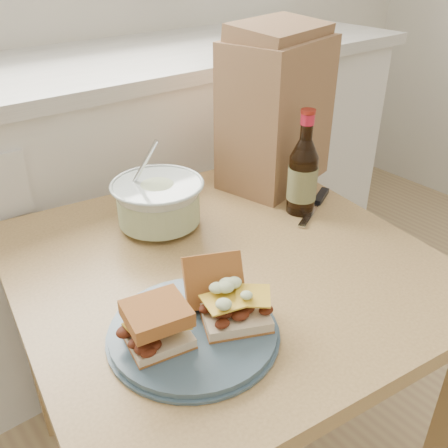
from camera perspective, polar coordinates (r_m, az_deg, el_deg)
cabinet_run at (r=1.73m, az=-16.24°, el=1.79°), size 2.50×0.64×0.94m
dining_table at (r=1.09m, az=0.02°, el=-8.43°), size 0.92×0.92×0.68m
plate at (r=0.85m, az=-3.53°, el=-12.20°), size 0.28×0.28×0.02m
sandwich_left at (r=0.80m, az=-7.63°, el=-11.29°), size 0.11×0.10×0.07m
sandwich_right at (r=0.85m, az=0.40°, el=-8.45°), size 0.14×0.18×0.09m
coleslaw_bowl at (r=1.13m, az=-7.48°, el=2.20°), size 0.21×0.21×0.21m
beer_bottle at (r=1.18m, az=8.99°, el=5.53°), size 0.07×0.07×0.25m
knife at (r=1.27m, az=10.71°, el=2.63°), size 0.19×0.11×0.01m
paper_bag at (r=1.31m, az=5.97°, el=12.45°), size 0.32×0.25×0.37m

